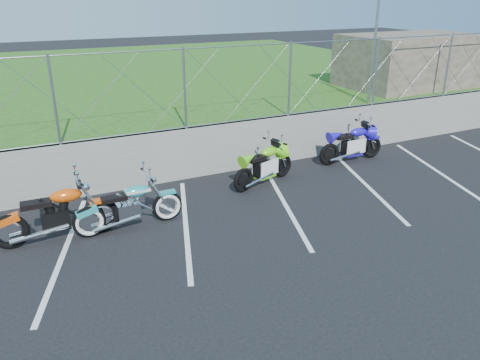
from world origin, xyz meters
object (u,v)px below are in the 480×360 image
cruiser_turquoise (131,208)px  naked_orange (58,216)px  sportbike_green (265,167)px  sportbike_blue (352,145)px

cruiser_turquoise → naked_orange: (-1.36, 0.14, 0.06)m
naked_orange → sportbike_green: bearing=10.8°
sportbike_green → sportbike_blue: sportbike_blue is taller
sportbike_blue → sportbike_green: bearing=-171.8°
sportbike_green → sportbike_blue: 3.07m
sportbike_green → sportbike_blue: size_ratio=0.94×
naked_orange → sportbike_blue: size_ratio=1.12×
cruiser_turquoise → naked_orange: bearing=172.9°
sportbike_green → sportbike_blue: (3.05, 0.38, 0.02)m
naked_orange → sportbike_green: 5.00m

